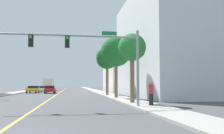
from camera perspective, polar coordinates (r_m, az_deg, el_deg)
name	(u,v)px	position (r m, az deg, el deg)	size (l,w,h in m)	color
ground	(59,93)	(49.10, -12.15, -5.91)	(192.00, 192.00, 0.00)	#47474C
sidewalk_left	(16,93)	(50.18, -21.48, -5.59)	(2.50, 168.00, 0.15)	#9E9B93
sidewalk_right	(101,92)	(49.35, -2.65, -5.89)	(2.50, 168.00, 0.15)	#9E9B93
lane_marking_center	(59,93)	(49.10, -12.15, -5.90)	(0.16, 144.00, 0.01)	yellow
building_right_near	(178,46)	(37.71, 15.01, 4.81)	(14.21, 23.21, 14.80)	silver
building_right_far	(135,66)	(60.10, 5.39, 0.19)	(13.66, 17.32, 12.17)	silver
traffic_signal_mast	(90,49)	(17.66, -5.06, 4.14)	(10.70, 0.36, 5.53)	gray
palm_near	(132,48)	(21.46, 4.68, 4.31)	(2.42, 2.42, 5.98)	brown
palm_mid	(116,52)	(29.11, 0.96, 3.56)	(3.62, 3.62, 7.25)	brown
palm_far	(107,58)	(36.76, -1.12, 2.03)	(3.35, 3.35, 7.17)	brown
car_white	(44,89)	(56.47, -15.51, -4.88)	(2.07, 4.42, 1.30)	white
car_red	(50,89)	(47.58, -14.16, -5.04)	(1.82, 4.06, 1.42)	red
car_yellow	(33,89)	(50.64, -17.86, -4.91)	(2.07, 4.28, 1.37)	gold
delivery_truck	(48,84)	(66.13, -14.54, -3.93)	(2.60, 8.04, 3.08)	red
pedestrian	(151,93)	(18.56, 9.03, -6.04)	(0.38, 0.38, 1.77)	black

